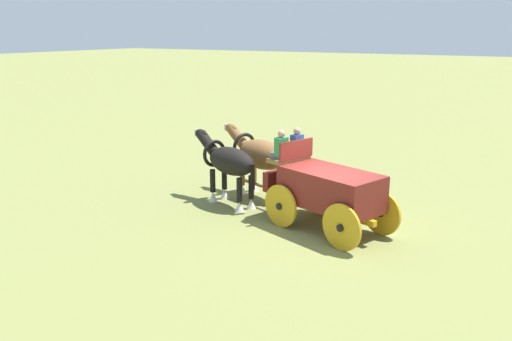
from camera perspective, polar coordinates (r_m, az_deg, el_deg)
ground_plane at (r=15.52m, az=7.73°, el=-6.28°), size 220.00×220.00×0.00m
show_wagon at (r=15.24m, az=7.41°, el=-1.90°), size 5.77×2.77×2.70m
draft_horse_near at (r=17.30m, az=-2.93°, el=0.86°), size 2.95×1.47×2.27m
draft_horse_off at (r=18.09m, az=0.34°, el=1.60°), size 3.00×1.57×2.30m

